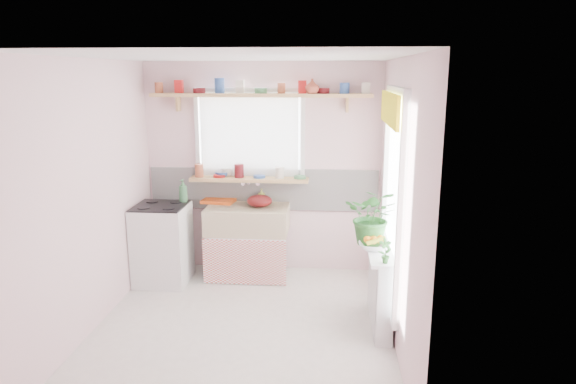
{
  "coord_description": "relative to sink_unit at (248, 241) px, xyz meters",
  "views": [
    {
      "loc": [
        0.79,
        -4.4,
        2.37
      ],
      "look_at": [
        0.39,
        0.55,
        1.21
      ],
      "focal_mm": 32.0,
      "sensor_mm": 36.0,
      "label": 1
    }
  ],
  "objects": [
    {
      "name": "cooker",
      "position": [
        -0.95,
        -0.24,
        0.03
      ],
      "size": [
        0.58,
        0.58,
        0.93
      ],
      "color": "white",
      "rests_on": "ground"
    },
    {
      "name": "sill_cup",
      "position": [
        -0.27,
        0.25,
        0.78
      ],
      "size": [
        0.13,
        0.13,
        0.1
      ],
      "primitive_type": "imported",
      "rotation": [
        0.0,
        0.0,
        -0.07
      ],
      "color": "silver",
      "rests_on": "windowsill"
    },
    {
      "name": "room",
      "position": [
        0.81,
        -0.43,
        0.94
      ],
      "size": [
        3.2,
        3.2,
        3.2
      ],
      "color": "white",
      "rests_on": "ground"
    },
    {
      "name": "dish_tray",
      "position": [
        -0.38,
        0.21,
        0.44
      ],
      "size": [
        0.42,
        0.34,
        0.04
      ],
      "primitive_type": "cube",
      "rotation": [
        0.0,
        0.0,
        -0.15
      ],
      "color": "#F05615",
      "rests_on": "sink_unit"
    },
    {
      "name": "sill_crockery",
      "position": [
        -0.05,
        0.19,
        0.78
      ],
      "size": [
        1.35,
        0.11,
        0.12
      ],
      "color": "#A55133",
      "rests_on": "windowsill"
    },
    {
      "name": "windowsill",
      "position": [
        -0.0,
        0.19,
        0.71
      ],
      "size": [
        1.4,
        0.22,
        0.04
      ],
      "primitive_type": "cube",
      "color": "tan",
      "rests_on": "room"
    },
    {
      "name": "fruit",
      "position": [
        1.37,
        -1.13,
        0.44
      ],
      "size": [
        0.2,
        0.14,
        0.1
      ],
      "color": "orange",
      "rests_on": "fruit_bowl"
    },
    {
      "name": "sill_bowl",
      "position": [
        -0.33,
        0.25,
        0.76
      ],
      "size": [
        0.23,
        0.23,
        0.06
      ],
      "primitive_type": "imported",
      "rotation": [
        0.0,
        0.0,
        0.27
      ],
      "color": "#3561AD",
      "rests_on": "windowsill"
    },
    {
      "name": "jade_plant",
      "position": [
        1.36,
        -1.0,
        0.62
      ],
      "size": [
        0.59,
        0.54,
        0.56
      ],
      "primitive_type": "imported",
      "rotation": [
        0.0,
        0.0,
        -0.23
      ],
      "color": "#286327",
      "rests_on": "radiator_ledge"
    },
    {
      "name": "soap_bottle_sink",
      "position": [
        0.14,
        0.21,
        0.5
      ],
      "size": [
        0.08,
        0.08,
        0.17
      ],
      "primitive_type": "imported",
      "rotation": [
        0.0,
        0.0,
        0.05
      ],
      "color": "#CEDD62",
      "rests_on": "sink_unit"
    },
    {
      "name": "shelf_crockery",
      "position": [
        0.15,
        0.18,
        1.76
      ],
      "size": [
        2.47,
        0.11,
        0.12
      ],
      "color": "#A55133",
      "rests_on": "pine_shelf"
    },
    {
      "name": "radiator_ledge",
      "position": [
        1.45,
        -1.09,
        -0.03
      ],
      "size": [
        0.22,
        0.95,
        0.78
      ],
      "color": "white",
      "rests_on": "ground"
    },
    {
      "name": "fruit_bowl",
      "position": [
        1.36,
        -1.14,
        0.38
      ],
      "size": [
        0.29,
        0.29,
        0.07
      ],
      "primitive_type": "imported",
      "rotation": [
        0.0,
        0.0,
        -0.07
      ],
      "color": "white",
      "rests_on": "radiator_ledge"
    },
    {
      "name": "cooker_bottle",
      "position": [
        -0.73,
        -0.07,
        0.62
      ],
      "size": [
        0.13,
        0.13,
        0.26
      ],
      "primitive_type": "imported",
      "rotation": [
        0.0,
        0.0,
        -0.39
      ],
      "color": "#3C7849",
      "rests_on": "cooker"
    },
    {
      "name": "herb_pot",
      "position": [
        1.43,
        -1.49,
        0.45
      ],
      "size": [
        0.13,
        0.11,
        0.22
      ],
      "primitive_type": "imported",
      "rotation": [
        0.0,
        0.0,
        0.31
      ],
      "color": "#32702D",
      "rests_on": "radiator_ledge"
    },
    {
      "name": "colander",
      "position": [
        0.14,
        0.04,
        0.49
      ],
      "size": [
        0.36,
        0.36,
        0.13
      ],
      "primitive_type": "ellipsoid",
      "rotation": [
        0.0,
        0.0,
        0.25
      ],
      "color": "#560E10",
      "rests_on": "sink_unit"
    },
    {
      "name": "sink_unit",
      "position": [
        0.0,
        0.0,
        0.0
      ],
      "size": [
        0.95,
        0.65,
        1.11
      ],
      "color": "white",
      "rests_on": "ground"
    },
    {
      "name": "pine_shelf",
      "position": [
        0.15,
        0.18,
        1.69
      ],
      "size": [
        2.52,
        0.24,
        0.04
      ],
      "primitive_type": "cube",
      "color": "tan",
      "rests_on": "room"
    },
    {
      "name": "shelf_vase",
      "position": [
        0.74,
        0.12,
        1.79
      ],
      "size": [
        0.21,
        0.21,
        0.16
      ],
      "primitive_type": "imported",
      "rotation": [
        0.0,
        0.0,
        -0.43
      ],
      "color": "#A54732",
      "rests_on": "pine_shelf"
    }
  ]
}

